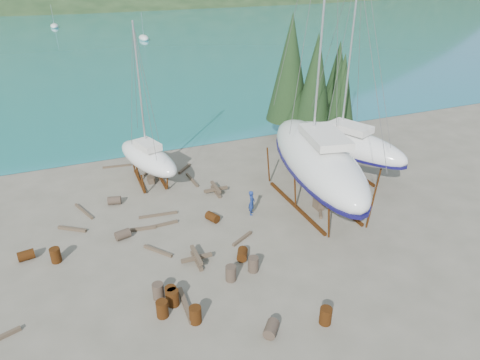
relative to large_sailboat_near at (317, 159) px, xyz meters
name	(u,v)px	position (x,y,z in m)	size (l,w,h in m)	color
ground	(236,236)	(-6.50, -1.62, -3.48)	(600.00, 600.00, 0.00)	#595446
cypress_near_right	(315,81)	(6.00, 10.38, 2.31)	(3.60, 3.60, 10.00)	black
cypress_mid_right	(341,95)	(7.50, 8.38, 1.44)	(3.06, 3.06, 8.50)	black
cypress_back_left	(290,68)	(4.50, 12.38, 3.18)	(4.14, 4.14, 11.50)	black
cypress_far_right	(337,82)	(9.00, 11.38, 1.73)	(3.24, 3.24, 9.00)	black
moored_boat_mid	(144,38)	(3.50, 78.38, -3.10)	(2.00, 5.00, 6.05)	silver
moored_boat_far	(54,26)	(-14.50, 108.38, -3.10)	(2.00, 5.00, 6.05)	silver
large_sailboat_near	(317,159)	(0.00, 0.00, 0.00)	(6.64, 14.28, 21.66)	silver
large_sailboat_far	(344,143)	(4.55, 3.28, -0.78)	(6.74, 10.82, 16.52)	silver
small_sailboat_shore	(148,158)	(-9.85, 8.10, -1.54)	(4.47, 7.72, 11.77)	silver
worker	(252,203)	(-4.57, 0.43, -2.61)	(0.64, 0.42, 1.74)	navy
drum_0	(173,298)	(-11.64, -6.00, -3.04)	(0.58, 0.58, 0.88)	#562D0E
drum_1	(271,329)	(-8.01, -9.53, -3.19)	(0.58, 0.58, 0.88)	#2D2823
drum_2	(26,255)	(-18.48, 0.77, -3.19)	(0.58, 0.58, 0.88)	#562D0E
drum_3	(195,315)	(-10.98, -7.52, -3.04)	(0.58, 0.58, 0.88)	#562D0E
drum_4	(162,171)	(-8.74, 8.71, -3.19)	(0.58, 0.58, 0.88)	#562D0E
drum_5	(231,273)	(-8.34, -5.35, -3.04)	(0.58, 0.58, 0.88)	#2D2823
drum_6	(212,217)	(-7.31, 0.59, -3.19)	(0.58, 0.58, 0.88)	#562D0E
drum_7	(326,316)	(-5.37, -9.91, -3.04)	(0.58, 0.58, 0.88)	#562D0E
drum_8	(56,255)	(-16.90, -0.09, -3.04)	(0.58, 0.58, 0.88)	#562D0E
drum_9	(114,200)	(-12.94, 5.34, -3.19)	(0.58, 0.58, 0.88)	#2D2823
drum_10	(162,309)	(-12.32, -6.55, -3.04)	(0.58, 0.58, 0.88)	#562D0E
drum_12	(242,254)	(-7.05, -3.86, -3.19)	(0.58, 0.58, 0.88)	#562D0E
drum_13	(171,294)	(-11.69, -5.73, -3.04)	(0.58, 0.58, 0.88)	#562D0E
drum_15	(123,234)	(-13.06, 0.80, -3.19)	(0.58, 0.58, 0.88)	#2D2823
drum_16	(158,291)	(-12.22, -5.25, -3.04)	(0.58, 0.58, 0.88)	#2D2823
drum_17	(253,264)	(-6.93, -5.11, -3.04)	(0.58, 0.58, 0.88)	#2D2823
timber_0	(117,166)	(-11.89, 11.62, -3.41)	(0.14, 2.32, 0.14)	brown
timber_1	(320,210)	(-0.08, -1.02, -3.39)	(0.19, 2.12, 0.19)	brown
timber_2	(72,229)	(-15.91, 2.97, -3.39)	(0.19, 1.95, 0.19)	brown
timber_4	(165,224)	(-10.33, 1.29, -3.40)	(0.17, 1.71, 0.17)	brown
timber_6	(185,169)	(-6.84, 8.92, -3.39)	(0.19, 1.81, 0.19)	brown
timber_7	(242,239)	(-6.34, -2.15, -3.40)	(0.17, 1.78, 0.17)	brown
timber_8	(140,229)	(-11.91, 1.32, -3.39)	(0.19, 2.01, 0.19)	brown
timber_9	(150,170)	(-9.53, 9.78, -3.41)	(0.15, 2.26, 0.15)	brown
timber_10	(192,180)	(-6.86, 6.76, -3.40)	(0.16, 2.41, 0.16)	brown
timber_11	(158,215)	(-10.46, 2.60, -3.41)	(0.15, 2.57, 0.15)	brown
timber_12	(158,251)	(-11.39, -1.41, -3.40)	(0.17, 2.03, 0.17)	brown
timber_15	(84,211)	(-15.04, 5.02, -3.41)	(0.15, 2.54, 0.15)	brown
timber_16	(186,305)	(-11.14, -6.38, -3.37)	(0.23, 2.48, 0.23)	brown
timber_pile_fore	(197,258)	(-9.57, -3.19, -3.18)	(1.80, 1.80, 0.60)	brown
timber_pile_aft	(216,189)	(-5.80, 4.16, -3.18)	(1.80, 1.80, 0.60)	brown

